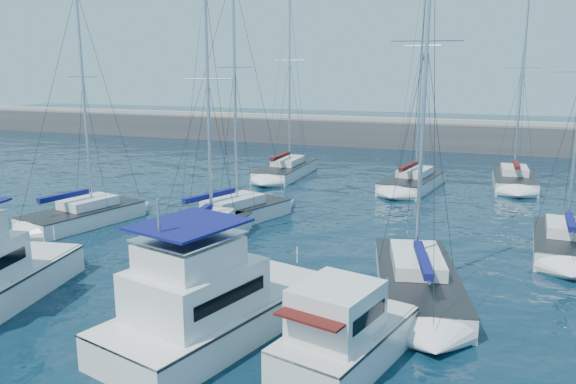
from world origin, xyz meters
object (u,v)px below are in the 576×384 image
(sailboat_mid_d, at_px, (417,280))
(sailboat_back_a, at_px, (286,170))
(motor_yacht_stbd_inner, at_px, (210,307))
(sailboat_back_c, at_px, (514,180))
(sailboat_mid_b, at_px, (228,215))
(sailboat_mid_a, at_px, (83,215))
(sailboat_back_b, at_px, (413,181))
(motor_yacht_stbd_outer, at_px, (343,337))
(sailboat_mid_c, at_px, (208,234))
(sailboat_mid_e, at_px, (566,243))

(sailboat_mid_d, relative_size, sailboat_back_a, 1.03)
(motor_yacht_stbd_inner, relative_size, sailboat_back_c, 0.64)
(sailboat_mid_b, bearing_deg, sailboat_mid_a, -139.45)
(sailboat_mid_b, bearing_deg, sailboat_back_b, 76.32)
(sailboat_mid_b, xyz_separation_m, sailboat_back_a, (-2.37, 15.77, 0.01))
(motor_yacht_stbd_outer, bearing_deg, sailboat_mid_a, 164.74)
(sailboat_back_b, distance_m, sailboat_back_c, 8.25)
(motor_yacht_stbd_outer, bearing_deg, sailboat_back_c, 94.15)
(sailboat_mid_c, height_order, sailboat_back_a, sailboat_back_a)
(motor_yacht_stbd_outer, height_order, sailboat_mid_a, sailboat_mid_a)
(motor_yacht_stbd_outer, bearing_deg, sailboat_back_b, 107.90)
(sailboat_mid_e, xyz_separation_m, sailboat_back_a, (-20.90, 14.81, -0.01))
(motor_yacht_stbd_outer, distance_m, sailboat_mid_c, 14.02)
(sailboat_mid_a, xyz_separation_m, sailboat_mid_e, (26.51, 4.28, 0.01))
(sailboat_mid_b, xyz_separation_m, sailboat_mid_d, (12.30, -6.87, 0.01))
(sailboat_mid_d, relative_size, sailboat_back_c, 1.10)
(motor_yacht_stbd_inner, xyz_separation_m, sailboat_back_b, (2.53, 27.84, -0.58))
(motor_yacht_stbd_inner, distance_m, sailboat_mid_c, 10.93)
(sailboat_mid_c, bearing_deg, sailboat_mid_a, 166.98)
(sailboat_mid_a, relative_size, sailboat_back_a, 0.87)
(motor_yacht_stbd_inner, xyz_separation_m, motor_yacht_stbd_outer, (4.74, -0.19, -0.19))
(sailboat_mid_b, bearing_deg, sailboat_back_c, 66.00)
(sailboat_back_a, xyz_separation_m, sailboat_back_c, (18.55, 2.26, 0.00))
(sailboat_mid_a, bearing_deg, sailboat_mid_c, 8.04)
(sailboat_mid_c, distance_m, sailboat_mid_d, 11.77)
(motor_yacht_stbd_inner, bearing_deg, sailboat_back_c, 86.73)
(sailboat_mid_a, relative_size, sailboat_mid_c, 1.01)
(motor_yacht_stbd_outer, xyz_separation_m, sailboat_back_c, (5.16, 31.73, -0.42))
(motor_yacht_stbd_inner, distance_m, sailboat_back_c, 33.07)
(motor_yacht_stbd_outer, height_order, sailboat_mid_c, sailboat_mid_c)
(sailboat_mid_c, xyz_separation_m, sailboat_mid_e, (17.65, 5.00, 0.01))
(motor_yacht_stbd_inner, height_order, sailboat_mid_c, sailboat_mid_c)
(motor_yacht_stbd_outer, bearing_deg, sailboat_mid_c, 149.77)
(sailboat_back_c, bearing_deg, sailboat_mid_e, -85.24)
(sailboat_mid_b, bearing_deg, sailboat_back_a, 116.46)
(sailboat_back_a, bearing_deg, sailboat_mid_d, -58.95)
(sailboat_back_b, height_order, sailboat_back_c, sailboat_back_b)
(motor_yacht_stbd_outer, bearing_deg, motor_yacht_stbd_inner, -168.87)
(sailboat_mid_b, bearing_deg, sailboat_mid_d, -11.27)
(sailboat_back_a, bearing_deg, sailboat_back_c, 5.04)
(sailboat_mid_b, distance_m, sailboat_back_c, 24.22)
(sailboat_mid_a, relative_size, sailboat_back_b, 0.79)
(motor_yacht_stbd_inner, bearing_deg, sailboat_mid_a, 158.60)
(motor_yacht_stbd_inner, height_order, motor_yacht_stbd_outer, motor_yacht_stbd_inner)
(sailboat_mid_c, distance_m, sailboat_back_c, 26.86)
(sailboat_mid_e, relative_size, sailboat_back_c, 0.97)
(motor_yacht_stbd_outer, height_order, sailboat_back_b, sailboat_back_b)
(sailboat_mid_e, bearing_deg, sailboat_back_c, 99.68)
(sailboat_mid_c, relative_size, sailboat_back_c, 0.93)
(sailboat_mid_c, bearing_deg, sailboat_back_c, 46.83)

